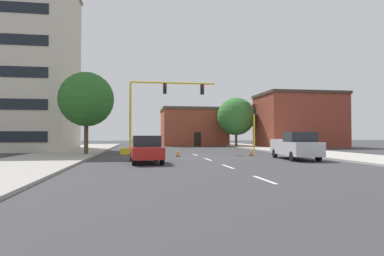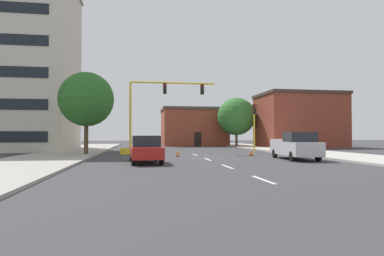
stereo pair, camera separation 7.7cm
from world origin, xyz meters
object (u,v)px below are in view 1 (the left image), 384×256
Objects in this scene: traffic_signal_gantry at (143,130)px; tree_left_near at (86,99)px; traffic_light_pole_right at (254,117)px; traffic_cone_roadside_b at (251,152)px; pickup_truck_silver at (295,146)px; sedan_red_near_left at (146,149)px; tree_right_far at (236,116)px; traffic_cone_roadside_a at (178,153)px.

tree_left_near is (-4.88, -1.40, 2.65)m from traffic_signal_gantry.
traffic_signal_gantry reaches higher than traffic_light_pole_right.
traffic_light_pole_right reaches higher than traffic_cone_roadside_b.
tree_left_near is at bearing 155.39° from pickup_truck_silver.
traffic_light_pole_right is at bearing 42.49° from sedan_red_near_left.
tree_right_far is at bearing 43.80° from tree_left_near.
pickup_truck_silver is (0.08, -8.45, -2.55)m from traffic_light_pole_right.
traffic_cone_roadside_a is at bearing -118.31° from tree_right_far.
traffic_cone_roadside_a is (-8.07, 4.60, -0.66)m from pickup_truck_silver.
pickup_truck_silver reaches higher than traffic_cone_roadside_b.
traffic_signal_gantry is at bearing 15.98° from tree_left_near.
pickup_truck_silver reaches higher than traffic_cone_roadside_a.
traffic_cone_roadside_b is (-4.95, -20.99, -4.25)m from tree_right_far.
pickup_truck_silver is at bearing -38.30° from traffic_signal_gantry.
traffic_signal_gantry is at bearing 155.31° from traffic_cone_roadside_b.
pickup_truck_silver is 7.92× the size of traffic_cone_roadside_b.
traffic_cone_roadside_b is (-1.73, -4.01, -3.18)m from traffic_light_pole_right.
tree_right_far reaches higher than traffic_cone_roadside_a.
traffic_cone_roadside_b is (9.14, -4.20, -1.89)m from traffic_signal_gantry.
pickup_truck_silver is at bearing 7.20° from sedan_red_near_left.
tree_right_far is 25.88m from pickup_truck_silver.
tree_right_far reaches higher than sedan_red_near_left.
tree_left_near is at bearing 120.28° from sedan_red_near_left.
traffic_cone_roadside_b is at bearing -103.28° from tree_right_far.
tree_left_near reaches higher than traffic_signal_gantry.
tree_right_far is at bearing 61.69° from traffic_cone_roadside_a.
tree_right_far is 11.60× the size of traffic_cone_roadside_a.
traffic_cone_roadside_a is (2.72, 5.97, -0.57)m from sedan_red_near_left.
traffic_cone_roadside_a is at bearing -18.83° from tree_left_near.
pickup_truck_silver is (15.82, -7.25, -3.91)m from tree_left_near.
traffic_signal_gantry is 10.94m from traffic_light_pole_right.
tree_left_near is 11.34× the size of traffic_cone_roadside_a.
tree_right_far reaches higher than tree_left_near.
traffic_signal_gantry is 14.00m from pickup_truck_silver.
traffic_light_pole_right reaches higher than sedan_red_near_left.
tree_right_far reaches higher than traffic_signal_gantry.
traffic_light_pole_right is 5.40m from traffic_cone_roadside_b.
sedan_red_near_left is 10.71m from traffic_cone_roadside_b.
traffic_light_pole_right is at bearing 25.70° from traffic_cone_roadside_a.
traffic_signal_gantry is at bearing 125.41° from traffic_cone_roadside_a.
pickup_truck_silver is (-3.15, -25.43, -3.62)m from tree_right_far.
pickup_truck_silver is at bearing -89.47° from traffic_light_pole_right.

